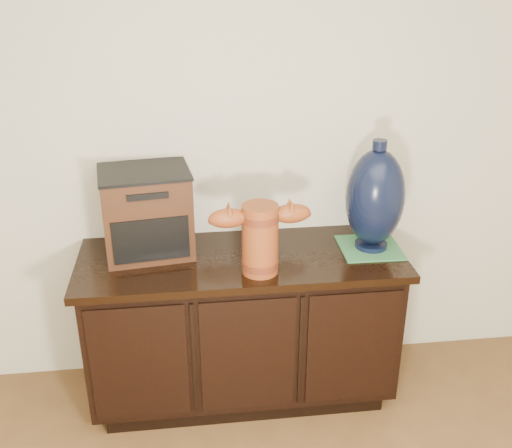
{
  "coord_description": "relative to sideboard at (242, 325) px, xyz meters",
  "views": [
    {
      "loc": [
        -0.22,
        -0.14,
        2.0
      ],
      "look_at": [
        0.06,
        2.18,
        0.93
      ],
      "focal_mm": 42.0,
      "sensor_mm": 36.0,
      "label": 1
    }
  ],
  "objects": [
    {
      "name": "sideboard",
      "position": [
        0.0,
        0.0,
        0.0
      ],
      "size": [
        1.46,
        0.56,
        0.75
      ],
      "color": "black",
      "rests_on": "ground"
    },
    {
      "name": "terracotta_vessel",
      "position": [
        0.07,
        -0.15,
        0.54
      ],
      "size": [
        0.43,
        0.17,
        0.31
      ],
      "rotation": [
        0.0,
        0.0,
        0.06
      ],
      "color": "#98441B",
      "rests_on": "sideboard"
    },
    {
      "name": "tv_radio",
      "position": [
        -0.41,
        0.1,
        0.56
      ],
      "size": [
        0.42,
        0.36,
        0.39
      ],
      "rotation": [
        0.0,
        0.0,
        0.13
      ],
      "color": "#3C1E0F",
      "rests_on": "sideboard"
    },
    {
      "name": "green_mat",
      "position": [
        0.59,
        0.01,
        0.37
      ],
      "size": [
        0.28,
        0.28,
        0.01
      ],
      "primitive_type": "cube",
      "rotation": [
        0.0,
        0.0,
        -0.02
      ],
      "color": "#337141",
      "rests_on": "sideboard"
    },
    {
      "name": "lamp_base",
      "position": [
        0.6,
        0.01,
        0.62
      ],
      "size": [
        0.27,
        0.27,
        0.51
      ],
      "rotation": [
        0.0,
        0.0,
        -0.02
      ],
      "color": "black",
      "rests_on": "green_mat"
    },
    {
      "name": "spray_can",
      "position": [
        -0.31,
        0.16,
        0.46
      ],
      "size": [
        0.06,
        0.06,
        0.18
      ],
      "color": "#55180E",
      "rests_on": "sideboard"
    }
  ]
}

